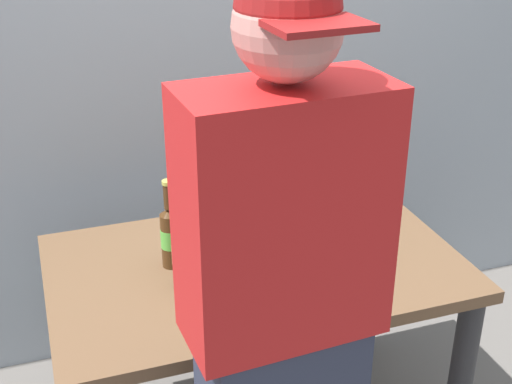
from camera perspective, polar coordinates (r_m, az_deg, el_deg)
The scene contains 6 objects.
desk at distance 2.33m, azimuth -0.07°, elevation -8.55°, with size 1.31×0.81×0.77m.
laptop at distance 2.36m, azimuth 5.28°, elevation -3.09°, with size 0.39×0.35×0.20m.
beer_bottle_brown at distance 2.09m, azimuth -6.00°, elevation -4.85°, with size 0.07×0.07×0.31m.
beer_bottle_amber at distance 2.20m, azimuth -7.04°, elevation -3.45°, with size 0.06×0.06×0.30m.
person_figure at distance 1.64m, azimuth 2.09°, elevation -12.80°, with size 0.45×0.30×1.80m.
back_wall at distance 2.74m, azimuth -5.39°, elevation 12.03°, with size 6.00×0.10×2.60m, color #99A3AD.
Camera 1 is at (-0.62, -1.82, 1.95)m, focal length 48.80 mm.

